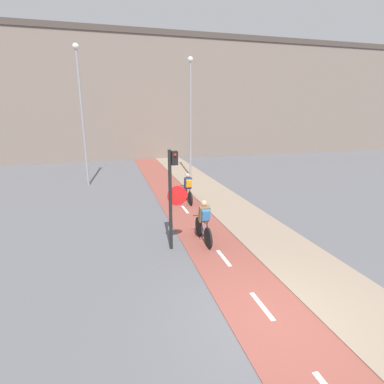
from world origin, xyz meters
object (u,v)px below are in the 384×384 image
traffic_light_pole (173,189)px  street_lamp_sidewalk (190,107)px  street_lamp_far (81,104)px  cyclist_near (204,223)px  cyclist_far (188,189)px

traffic_light_pole → street_lamp_sidewalk: street_lamp_sidewalk is taller
traffic_light_pole → street_lamp_far: 11.06m
traffic_light_pole → cyclist_near: size_ratio=1.85×
cyclist_far → street_lamp_sidewalk: bearing=73.5°
traffic_light_pole → street_lamp_sidewalk: bearing=71.9°
street_lamp_far → cyclist_near: bearing=-66.1°
traffic_light_pole → cyclist_near: 1.77m
traffic_light_pole → cyclist_far: traffic_light_pole is taller
street_lamp_sidewalk → cyclist_near: bearing=-102.8°
street_lamp_sidewalk → cyclist_far: street_lamp_sidewalk is taller
cyclist_near → traffic_light_pole: bearing=-170.1°
street_lamp_far → street_lamp_sidewalk: street_lamp_far is taller
street_lamp_far → cyclist_far: size_ratio=4.73×
cyclist_near → cyclist_far: (0.66, 4.72, -0.01)m
cyclist_near → cyclist_far: cyclist_near is taller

